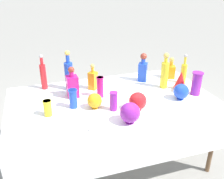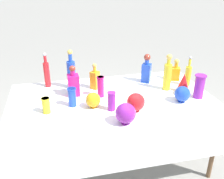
# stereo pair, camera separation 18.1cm
# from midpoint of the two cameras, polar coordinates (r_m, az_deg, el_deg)

# --- Properties ---
(ground_plane) EXTENTS (40.00, 40.00, 0.00)m
(ground_plane) POSITION_cam_midpoint_polar(r_m,az_deg,el_deg) (2.88, -1.87, -15.71)
(ground_plane) COLOR gray
(display_table) EXTENTS (2.00, 1.15, 0.76)m
(display_table) POSITION_cam_midpoint_polar(r_m,az_deg,el_deg) (2.44, -1.80, -3.79)
(display_table) COLOR white
(display_table) RESTS_ON ground
(tall_bottle_0) EXTENTS (0.09, 0.09, 0.42)m
(tall_bottle_0) POSITION_cam_midpoint_polar(r_m,az_deg,el_deg) (2.64, -11.77, 3.43)
(tall_bottle_0) COLOR blue
(tall_bottle_0) RESTS_ON display_table
(tall_bottle_1) EXTENTS (0.06, 0.06, 0.38)m
(tall_bottle_1) POSITION_cam_midpoint_polar(r_m,az_deg,el_deg) (2.73, -17.28, 3.15)
(tall_bottle_1) COLOR red
(tall_bottle_1) RESTS_ON display_table
(tall_bottle_2) EXTENTS (0.06, 0.06, 0.33)m
(tall_bottle_2) POSITION_cam_midpoint_polar(r_m,az_deg,el_deg) (2.86, 14.34, 3.83)
(tall_bottle_2) COLOR yellow
(tall_bottle_2) RESTS_ON display_table
(tall_bottle_3) EXTENTS (0.08, 0.08, 0.39)m
(tall_bottle_3) POSITION_cam_midpoint_polar(r_m,az_deg,el_deg) (2.67, 10.06, 3.70)
(tall_bottle_3) COLOR yellow
(tall_bottle_3) RESTS_ON display_table
(square_decanter_0) EXTENTS (0.11, 0.11, 0.28)m
(square_decanter_0) POSITION_cam_midpoint_polar(r_m,az_deg,el_deg) (2.63, -6.36, 2.29)
(square_decanter_0) COLOR orange
(square_decanter_0) RESTS_ON display_table
(square_decanter_1) EXTENTS (0.12, 0.12, 0.25)m
(square_decanter_1) POSITION_cam_midpoint_polar(r_m,az_deg,el_deg) (2.97, 11.57, 4.35)
(square_decanter_1) COLOR orange
(square_decanter_1) RESTS_ON display_table
(square_decanter_2) EXTENTS (0.11, 0.11, 0.31)m
(square_decanter_2) POSITION_cam_midpoint_polar(r_m,az_deg,el_deg) (2.49, -11.13, 1.02)
(square_decanter_2) COLOR #C61972
(square_decanter_2) RESTS_ON display_table
(square_decanter_3) EXTENTS (0.13, 0.13, 0.33)m
(square_decanter_3) POSITION_cam_midpoint_polar(r_m,az_deg,el_deg) (2.82, 5.25, 4.64)
(square_decanter_3) COLOR blue
(square_decanter_3) RESTS_ON display_table
(slender_vase_0) EXTENTS (0.08, 0.08, 0.18)m
(slender_vase_0) POSITION_cam_midpoint_polar(r_m,az_deg,el_deg) (2.30, -11.13, -1.96)
(slender_vase_0) COLOR blue
(slender_vase_0) RESTS_ON display_table
(slender_vase_1) EXTENTS (0.11, 0.11, 0.24)m
(slender_vase_1) POSITION_cam_midpoint_polar(r_m,az_deg,el_deg) (2.60, 16.92, 1.43)
(slender_vase_1) COLOR purple
(slender_vase_1) RESTS_ON display_table
(slender_vase_2) EXTENTS (0.07, 0.07, 0.14)m
(slender_vase_2) POSITION_cam_midpoint_polar(r_m,az_deg,el_deg) (2.23, -16.78, -4.01)
(slender_vase_2) COLOR yellow
(slender_vase_2) RESTS_ON display_table
(slender_vase_3) EXTENTS (0.07, 0.07, 0.18)m
(slender_vase_3) POSITION_cam_midpoint_polar(r_m,az_deg,el_deg) (2.22, -1.99, -2.59)
(slender_vase_3) COLOR purple
(slender_vase_3) RESTS_ON display_table
(slender_vase_4) EXTENTS (0.07, 0.07, 0.21)m
(slender_vase_4) POSITION_cam_midpoint_polar(r_m,az_deg,el_deg) (2.45, -4.83, 0.66)
(slender_vase_4) COLOR #C61972
(slender_vase_4) RESTS_ON display_table
(fluted_vase_0) EXTENTS (0.13, 0.13, 0.20)m
(fluted_vase_0) POSITION_cam_midpoint_polar(r_m,az_deg,el_deg) (2.69, 13.58, 2.11)
(fluted_vase_0) COLOR red
(fluted_vase_0) RESTS_ON display_table
(round_bowl_0) EXTENTS (0.16, 0.16, 0.17)m
(round_bowl_0) POSITION_cam_midpoint_polar(r_m,az_deg,el_deg) (2.22, 3.60, -2.71)
(round_bowl_0) COLOR red
(round_bowl_0) RESTS_ON display_table
(round_bowl_1) EXTENTS (0.14, 0.14, 0.14)m
(round_bowl_1) POSITION_cam_midpoint_polar(r_m,az_deg,el_deg) (2.27, -6.28, -2.60)
(round_bowl_1) COLOR orange
(round_bowl_1) RESTS_ON display_table
(round_bowl_2) EXTENTS (0.15, 0.15, 0.16)m
(round_bowl_2) POSITION_cam_midpoint_polar(r_m,az_deg,el_deg) (2.48, 13.53, -0.47)
(round_bowl_2) COLOR blue
(round_bowl_2) RESTS_ON display_table
(round_bowl_3) EXTENTS (0.17, 0.17, 0.18)m
(round_bowl_3) POSITION_cam_midpoint_polar(r_m,az_deg,el_deg) (2.03, 1.60, -5.37)
(round_bowl_3) COLOR purple
(round_bowl_3) RESTS_ON display_table
(price_tag_left) EXTENTS (0.06, 0.02, 0.03)m
(price_tag_left) POSITION_cam_midpoint_polar(r_m,az_deg,el_deg) (2.31, 16.30, -4.69)
(price_tag_left) COLOR white
(price_tag_left) RESTS_ON display_table
(price_tag_center) EXTENTS (0.05, 0.02, 0.04)m
(price_tag_center) POSITION_cam_midpoint_polar(r_m,az_deg,el_deg) (1.98, -7.01, -8.97)
(price_tag_center) COLOR white
(price_tag_center) RESTS_ON display_table
(cardboard_box_behind_left) EXTENTS (0.52, 0.38, 0.43)m
(cardboard_box_behind_left) POSITION_cam_midpoint_polar(r_m,az_deg,el_deg) (3.64, -1.41, -2.90)
(cardboard_box_behind_left) COLOR tan
(cardboard_box_behind_left) RESTS_ON ground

